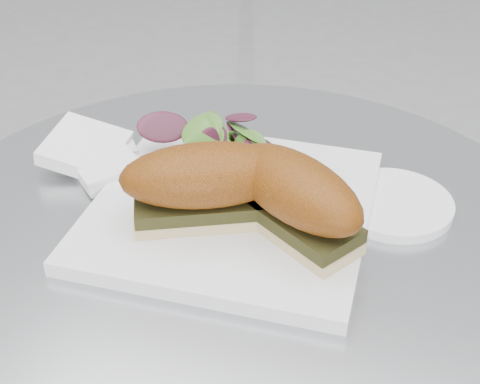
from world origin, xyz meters
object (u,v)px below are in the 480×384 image
(saucer, at_px, (394,204))
(sandwich_right, at_px, (295,196))
(sandwich_left, at_px, (207,182))
(plate, at_px, (232,208))

(saucer, bearing_deg, sandwich_right, -130.88)
(sandwich_right, height_order, saucer, sandwich_right)
(sandwich_left, distance_m, sandwich_right, 0.09)
(plate, distance_m, saucer, 0.17)
(plate, xyz_separation_m, saucer, (0.16, 0.07, -0.00))
(saucer, bearing_deg, sandwich_left, -148.37)
(sandwich_left, xyz_separation_m, saucer, (0.17, 0.10, -0.05))
(sandwich_right, xyz_separation_m, saucer, (0.08, 0.10, -0.05))
(sandwich_left, bearing_deg, sandwich_right, -22.08)
(sandwich_left, distance_m, saucer, 0.21)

